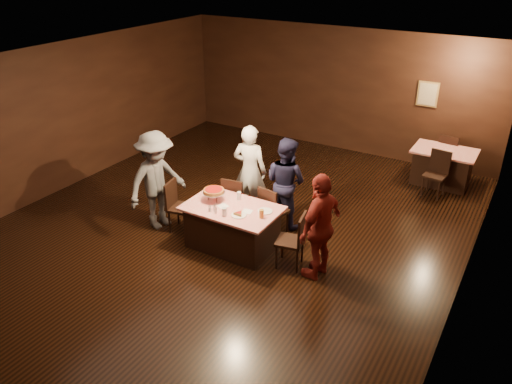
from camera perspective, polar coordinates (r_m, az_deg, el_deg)
room at (r=8.24m, az=-4.04°, el=8.17°), size 10.00×10.04×3.02m
main_table at (r=8.55m, az=-2.70°, el=-4.02°), size 1.60×1.00×0.77m
back_table at (r=11.55m, az=20.50°, el=2.72°), size 1.30×0.90×0.77m
chair_far_left at (r=9.24m, az=-2.25°, el=-0.85°), size 0.48×0.48×0.95m
chair_far_right at (r=8.88m, az=2.10°, el=-2.07°), size 0.50×0.50×0.95m
chair_end_left at (r=9.08m, az=-8.54°, el=-1.69°), size 0.50×0.50×0.95m
chair_end_right at (r=8.03m, az=3.90°, el=-5.50°), size 0.50×0.50×0.95m
chair_back_near at (r=10.87m, az=19.80°, el=1.89°), size 0.46×0.46×0.95m
chair_back_far at (r=12.07m, az=21.16°, el=4.09°), size 0.46×0.46×0.95m
diner_white_jacket at (r=9.36m, az=-0.71°, el=2.42°), size 0.71×0.53×1.80m
diner_navy_hoodie at (r=9.08m, az=3.41°, el=1.17°), size 0.93×0.79×1.68m
diner_grey_knit at (r=9.11m, az=-11.27°, el=1.30°), size 0.92×1.31×1.84m
diner_red_shirt at (r=7.66m, az=7.36°, el=-3.92°), size 0.57×1.08×1.75m
pizza_stand at (r=8.51m, az=-4.85°, el=0.12°), size 0.38×0.38×0.22m
plate_with_slice at (r=8.09m, az=-1.98°, el=-2.54°), size 0.25×0.25×0.06m
plate_empty at (r=8.21m, az=1.03°, el=-2.21°), size 0.25×0.25×0.01m
glass_front_left at (r=8.08m, az=-3.63°, el=-2.27°), size 0.08×0.08×0.14m
glass_amber at (r=8.01m, az=0.63°, el=-2.50°), size 0.08×0.08×0.14m
glass_back at (r=8.57m, az=-1.95°, el=-0.44°), size 0.08×0.08×0.14m
condiments at (r=8.22m, az=-4.90°, el=-1.95°), size 0.17×0.10×0.09m
napkin_center at (r=8.21m, az=-1.00°, el=-2.24°), size 0.19×0.19×0.01m
napkin_left at (r=8.40m, az=-3.80°, el=-1.62°), size 0.21×0.21×0.01m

